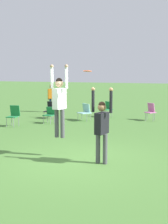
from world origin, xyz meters
TOP-DOWN VIEW (x-y plane):
  - ground_plane at (0.00, 0.00)m, footprint 120.00×120.00m
  - person_jumping at (-0.63, 0.20)m, footprint 0.57×0.44m
  - person_defending at (0.74, -0.03)m, footprint 0.60×0.47m
  - frisbee at (0.29, 0.06)m, footprint 0.22×0.23m
  - camping_chair_0 at (-1.88, 8.17)m, footprint 0.62×0.68m
  - camping_chair_1 at (-3.79, 5.22)m, footprint 0.45×0.48m
  - camping_chair_2 at (-4.86, 3.85)m, footprint 0.51×0.55m
  - camping_chair_3 at (0.46, 7.96)m, footprint 0.61×0.68m
  - camping_chair_4 at (-4.54, 6.69)m, footprint 0.55×0.60m
  - camping_chair_5 at (-2.57, 6.65)m, footprint 0.77×0.84m
  - person_spectator_near at (-5.73, 8.90)m, footprint 0.53×0.38m

SIDE VIEW (x-z plane):
  - ground_plane at x=0.00m, z-range 0.00..0.00m
  - camping_chair_1 at x=-3.79m, z-range 0.07..0.84m
  - camping_chair_4 at x=-4.54m, z-range 0.04..0.92m
  - camping_chair_5 at x=-2.57m, z-range 0.06..0.90m
  - camping_chair_0 at x=-1.88m, z-range 0.09..0.93m
  - camping_chair_3 at x=0.46m, z-range 0.08..0.95m
  - camping_chair_2 at x=-4.86m, z-range 0.08..1.02m
  - person_spectator_near at x=-5.73m, z-range 0.17..1.87m
  - person_defending at x=0.74m, z-range 0.05..2.08m
  - person_jumping at x=-0.63m, z-range 0.61..2.69m
  - frisbee at x=0.29m, z-range 2.43..2.46m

